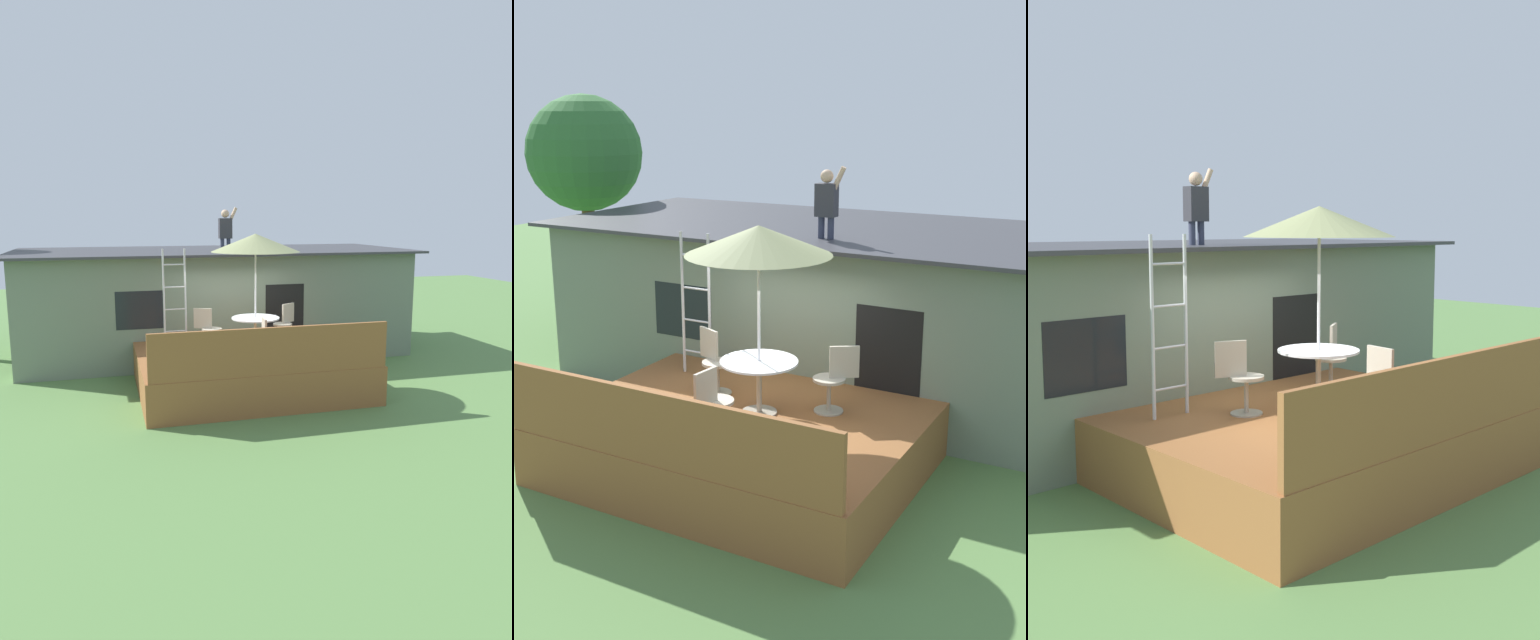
# 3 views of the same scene
# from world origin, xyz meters

# --- Properties ---
(ground_plane) EXTENTS (40.00, 40.00, 0.00)m
(ground_plane) POSITION_xyz_m (0.00, 0.00, 0.00)
(ground_plane) COLOR #567F42
(house) EXTENTS (10.50, 4.50, 2.82)m
(house) POSITION_xyz_m (0.00, 3.60, 1.42)
(house) COLOR slate
(house) RESTS_ON ground
(deck) EXTENTS (4.68, 3.99, 0.80)m
(deck) POSITION_xyz_m (0.00, 0.00, 0.40)
(deck) COLOR brown
(deck) RESTS_ON ground
(deck_railing) EXTENTS (4.58, 0.08, 0.90)m
(deck_railing) POSITION_xyz_m (0.00, -1.95, 1.25)
(deck_railing) COLOR brown
(deck_railing) RESTS_ON deck
(patio_table) EXTENTS (1.04, 1.04, 0.74)m
(patio_table) POSITION_xyz_m (0.20, -0.01, 1.39)
(patio_table) COLOR #A59E8C
(patio_table) RESTS_ON deck
(patio_umbrella) EXTENTS (1.90, 1.90, 2.54)m
(patio_umbrella) POSITION_xyz_m (0.20, -0.01, 3.15)
(patio_umbrella) COLOR silver
(patio_umbrella) RESTS_ON deck
(step_ladder) EXTENTS (0.52, 0.04, 2.20)m
(step_ladder) POSITION_xyz_m (-1.42, 0.91, 1.90)
(step_ladder) COLOR silver
(step_ladder) RESTS_ON deck
(person_figure) EXTENTS (0.47, 0.20, 1.11)m
(person_figure) POSITION_xyz_m (0.07, 2.32, 3.43)
(person_figure) COLOR #33384C
(person_figure) RESTS_ON house
(patio_chair_left) EXTENTS (0.60, 0.44, 0.92)m
(patio_chair_left) POSITION_xyz_m (-0.76, 0.38, 1.26)
(patio_chair_left) COLOR #A59E8C
(patio_chair_left) RESTS_ON deck
(patio_chair_right) EXTENTS (0.57, 0.45, 0.92)m
(patio_chair_right) POSITION_xyz_m (1.05, 0.54, 1.26)
(patio_chair_right) COLOR #A59E8C
(patio_chair_right) RESTS_ON deck
(patio_chair_near) EXTENTS (0.44, 0.62, 0.92)m
(patio_chair_near) POSITION_xyz_m (0.09, -0.98, 1.26)
(patio_chair_near) COLOR #A59E8C
(patio_chair_near) RESTS_ON deck
(backyard_tree) EXTENTS (2.52, 2.52, 5.07)m
(backyard_tree) POSITION_xyz_m (-6.85, 4.67, 3.77)
(backyard_tree) COLOR brown
(backyard_tree) RESTS_ON ground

